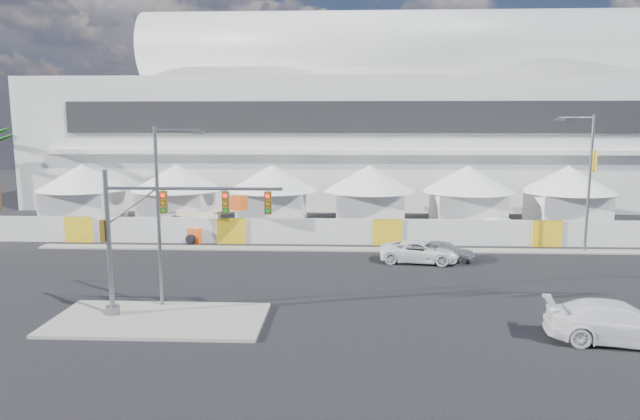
{
  "coord_description": "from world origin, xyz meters",
  "views": [
    {
      "loc": [
        2.8,
        -28.5,
        9.36
      ],
      "look_at": [
        1.07,
        10.0,
        3.37
      ],
      "focal_mm": 32.0,
      "sensor_mm": 36.0,
      "label": 1
    }
  ],
  "objects_px": {
    "pickup_curb": "(419,252)",
    "streetlight_curb": "(587,174)",
    "lot_car_b": "(638,231)",
    "traffic_mast": "(147,236)",
    "streetlight_median": "(163,204)",
    "sedan_silver": "(445,251)",
    "boom_lift": "(194,227)",
    "pickup_near": "(619,323)",
    "lot_car_a": "(502,226)",
    "lot_car_c": "(199,221)"
  },
  "relations": [
    {
      "from": "pickup_curb",
      "to": "streetlight_curb",
      "type": "relative_size",
      "value": 0.53
    },
    {
      "from": "pickup_near",
      "to": "streetlight_curb",
      "type": "xyz_separation_m",
      "value": [
        5.35,
        17.2,
        4.84
      ]
    },
    {
      "from": "pickup_curb",
      "to": "streetlight_median",
      "type": "height_order",
      "value": "streetlight_median"
    },
    {
      "from": "traffic_mast",
      "to": "lot_car_c",
      "type": "bearing_deg",
      "value": 98.57
    },
    {
      "from": "streetlight_median",
      "to": "traffic_mast",
      "type": "bearing_deg",
      "value": -100.69
    },
    {
      "from": "pickup_curb",
      "to": "lot_car_b",
      "type": "relative_size",
      "value": 1.1
    },
    {
      "from": "traffic_mast",
      "to": "streetlight_median",
      "type": "height_order",
      "value": "streetlight_median"
    },
    {
      "from": "pickup_curb",
      "to": "lot_car_c",
      "type": "height_order",
      "value": "lot_car_c"
    },
    {
      "from": "lot_car_b",
      "to": "traffic_mast",
      "type": "relative_size",
      "value": 0.55
    },
    {
      "from": "streetlight_curb",
      "to": "lot_car_a",
      "type": "bearing_deg",
      "value": 122.25
    },
    {
      "from": "sedan_silver",
      "to": "lot_car_c",
      "type": "bearing_deg",
      "value": 79.84
    },
    {
      "from": "pickup_near",
      "to": "lot_car_c",
      "type": "distance_m",
      "value": 34.59
    },
    {
      "from": "lot_car_a",
      "to": "traffic_mast",
      "type": "distance_m",
      "value": 31.11
    },
    {
      "from": "lot_car_b",
      "to": "boom_lift",
      "type": "relative_size",
      "value": 0.6
    },
    {
      "from": "sedan_silver",
      "to": "pickup_near",
      "type": "height_order",
      "value": "pickup_near"
    },
    {
      "from": "pickup_near",
      "to": "lot_car_b",
      "type": "distance_m",
      "value": 24.31
    },
    {
      "from": "traffic_mast",
      "to": "boom_lift",
      "type": "height_order",
      "value": "traffic_mast"
    },
    {
      "from": "pickup_near",
      "to": "streetlight_curb",
      "type": "bearing_deg",
      "value": -7.48
    },
    {
      "from": "lot_car_a",
      "to": "lot_car_c",
      "type": "height_order",
      "value": "lot_car_c"
    },
    {
      "from": "traffic_mast",
      "to": "boom_lift",
      "type": "relative_size",
      "value": 1.09
    },
    {
      "from": "streetlight_curb",
      "to": "boom_lift",
      "type": "relative_size",
      "value": 1.24
    },
    {
      "from": "lot_car_a",
      "to": "lot_car_b",
      "type": "relative_size",
      "value": 0.92
    },
    {
      "from": "lot_car_a",
      "to": "traffic_mast",
      "type": "height_order",
      "value": "traffic_mast"
    },
    {
      "from": "streetlight_curb",
      "to": "boom_lift",
      "type": "bearing_deg",
      "value": 174.1
    },
    {
      "from": "pickup_near",
      "to": "lot_car_c",
      "type": "bearing_deg",
      "value": 54.66
    },
    {
      "from": "sedan_silver",
      "to": "lot_car_c",
      "type": "relative_size",
      "value": 0.75
    },
    {
      "from": "sedan_silver",
      "to": "streetlight_curb",
      "type": "relative_size",
      "value": 0.4
    },
    {
      "from": "lot_car_c",
      "to": "streetlight_median",
      "type": "relative_size",
      "value": 0.58
    },
    {
      "from": "streetlight_median",
      "to": "lot_car_a",
      "type": "bearing_deg",
      "value": 41.84
    },
    {
      "from": "lot_car_c",
      "to": "lot_car_b",
      "type": "bearing_deg",
      "value": -71.22
    },
    {
      "from": "sedan_silver",
      "to": "lot_car_b",
      "type": "height_order",
      "value": "lot_car_b"
    },
    {
      "from": "streetlight_median",
      "to": "pickup_curb",
      "type": "bearing_deg",
      "value": 35.8
    },
    {
      "from": "lot_car_a",
      "to": "pickup_near",
      "type": "bearing_deg",
      "value": -153.0
    },
    {
      "from": "pickup_curb",
      "to": "boom_lift",
      "type": "height_order",
      "value": "boom_lift"
    },
    {
      "from": "traffic_mast",
      "to": "streetlight_curb",
      "type": "height_order",
      "value": "streetlight_curb"
    },
    {
      "from": "pickup_curb",
      "to": "traffic_mast",
      "type": "relative_size",
      "value": 0.6
    },
    {
      "from": "lot_car_a",
      "to": "lot_car_b",
      "type": "bearing_deg",
      "value": -71.14
    },
    {
      "from": "pickup_near",
      "to": "streetlight_median",
      "type": "distance_m",
      "value": 21.52
    },
    {
      "from": "sedan_silver",
      "to": "boom_lift",
      "type": "bearing_deg",
      "value": 90.16
    },
    {
      "from": "streetlight_curb",
      "to": "pickup_near",
      "type": "bearing_deg",
      "value": -107.29
    },
    {
      "from": "pickup_curb",
      "to": "pickup_near",
      "type": "relative_size",
      "value": 0.87
    },
    {
      "from": "pickup_curb",
      "to": "lot_car_b",
      "type": "xyz_separation_m",
      "value": [
        18.19,
        7.66,
        0.08
      ]
    },
    {
      "from": "pickup_near",
      "to": "lot_car_a",
      "type": "height_order",
      "value": "pickup_near"
    },
    {
      "from": "traffic_mast",
      "to": "lot_car_b",
      "type": "bearing_deg",
      "value": 30.7
    },
    {
      "from": "traffic_mast",
      "to": "lot_car_a",
      "type": "bearing_deg",
      "value": 43.59
    },
    {
      "from": "sedan_silver",
      "to": "pickup_near",
      "type": "distance_m",
      "value": 15.24
    },
    {
      "from": "lot_car_a",
      "to": "streetlight_median",
      "type": "distance_m",
      "value": 30.04
    },
    {
      "from": "pickup_curb",
      "to": "streetlight_curb",
      "type": "height_order",
      "value": "streetlight_curb"
    },
    {
      "from": "sedan_silver",
      "to": "streetlight_curb",
      "type": "height_order",
      "value": "streetlight_curb"
    },
    {
      "from": "streetlight_curb",
      "to": "streetlight_median",
      "type": "bearing_deg",
      "value": -152.63
    }
  ]
}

